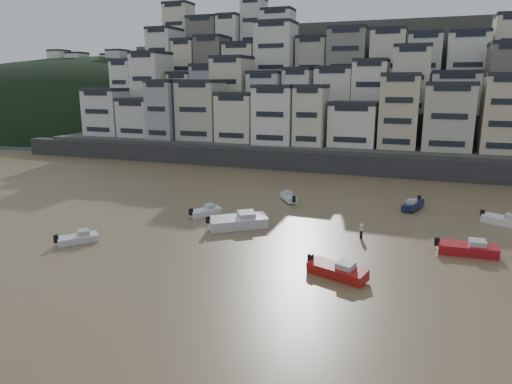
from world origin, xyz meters
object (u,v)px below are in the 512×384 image
at_px(boat_g, 505,219).
at_px(person_pink, 361,230).
at_px(boat_j, 78,237).
at_px(boat_i, 413,204).
at_px(boat_f, 206,211).
at_px(boat_b, 337,269).
at_px(boat_h, 289,197).
at_px(boat_d, 468,247).
at_px(boat_c, 238,220).

xyz_separation_m(boat_g, person_pink, (-14.75, -10.15, 0.17)).
bearing_deg(boat_j, boat_g, -23.35).
distance_m(boat_i, boat_j, 40.38).
bearing_deg(boat_f, boat_b, -94.00).
relative_size(boat_h, boat_j, 1.06).
distance_m(boat_d, boat_h, 25.41).
distance_m(boat_g, boat_f, 34.78).
distance_m(boat_h, person_pink, 16.75).
relative_size(boat_g, boat_j, 1.21).
xyz_separation_m(boat_g, boat_f, (-33.84, -8.07, -0.10)).
xyz_separation_m(boat_f, boat_c, (5.74, -3.50, 0.37)).
height_order(boat_g, boat_d, boat_d).
bearing_deg(boat_b, boat_j, -159.04).
distance_m(boat_g, boat_i, 10.63).
bearing_deg(boat_g, boat_h, -157.64).
relative_size(boat_b, boat_c, 0.78).
relative_size(boat_j, person_pink, 2.45).
bearing_deg(boat_h, boat_d, -155.79).
distance_m(boat_f, boat_j, 15.53).
relative_size(boat_g, boat_b, 0.92).
relative_size(boat_h, boat_c, 0.63).
bearing_deg(boat_b, boat_g, 73.42).
bearing_deg(boat_h, boat_j, 113.57).
xyz_separation_m(boat_i, boat_c, (-18.10, -15.19, 0.28)).
relative_size(boat_j, boat_c, 0.60).
bearing_deg(person_pink, boat_i, 70.93).
relative_size(boat_f, boat_j, 1.03).
bearing_deg(boat_c, boat_j, 179.31).
bearing_deg(boat_d, boat_i, 106.27).
xyz_separation_m(boat_g, boat_h, (-26.13, 2.15, -0.09)).
relative_size(boat_f, boat_c, 0.62).
bearing_deg(boat_b, boat_h, 134.74).
xyz_separation_m(boat_f, boat_b, (18.51, -12.85, 0.16)).
height_order(boat_b, boat_j, boat_b).
height_order(boat_b, boat_i, boat_b).
bearing_deg(boat_f, boat_c, -90.60).
relative_size(boat_d, boat_j, 1.36).
bearing_deg(boat_g, person_pink, -118.43).
bearing_deg(person_pink, boat_d, -7.72).
distance_m(boat_g, boat_c, 30.39).
bearing_deg(boat_d, boat_c, 177.14).
bearing_deg(boat_d, boat_h, 144.48).
bearing_deg(boat_i, boat_d, 36.09).
distance_m(boat_f, boat_c, 6.73).
xyz_separation_m(boat_j, person_pink, (26.84, 11.38, 0.29)).
relative_size(boat_d, boat_c, 0.81).
height_order(boat_b, boat_c, boat_c).
distance_m(boat_i, boat_h, 16.20).
height_order(boat_g, boat_i, boat_g).
xyz_separation_m(boat_f, boat_h, (7.70, 10.22, 0.02)).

